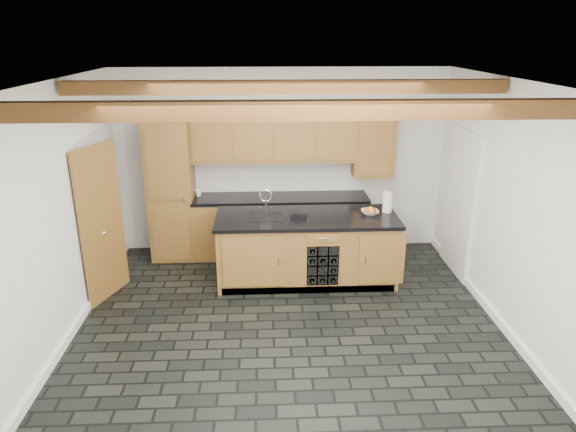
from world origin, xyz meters
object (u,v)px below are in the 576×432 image
(fruit_bowl, at_px, (370,212))
(paper_towel, at_px, (387,202))
(island, at_px, (307,248))
(kitchen_scale, at_px, (298,215))

(fruit_bowl, height_order, paper_towel, paper_towel)
(island, relative_size, paper_towel, 9.04)
(kitchen_scale, height_order, fruit_bowl, kitchen_scale)
(island, xyz_separation_m, paper_towel, (1.11, 0.14, 0.60))
(paper_towel, bearing_deg, fruit_bowl, -160.17)
(island, distance_m, kitchen_scale, 0.51)
(kitchen_scale, xyz_separation_m, paper_towel, (1.24, 0.17, 0.11))
(paper_towel, bearing_deg, kitchen_scale, -171.97)
(island, height_order, paper_towel, paper_towel)
(island, relative_size, fruit_bowl, 10.51)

